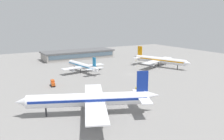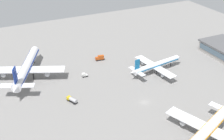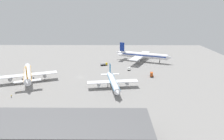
% 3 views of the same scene
% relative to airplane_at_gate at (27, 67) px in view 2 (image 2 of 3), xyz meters
% --- Properties ---
extents(ground, '(288.00, 288.00, 0.00)m').
position_rel_airplane_at_gate_xyz_m(ground, '(-51.67, -48.71, -6.17)').
color(ground, gray).
extents(airplane_at_gate, '(52.72, 43.65, 16.96)m').
position_rel_airplane_at_gate_xyz_m(airplane_at_gate, '(0.00, 0.00, 0.00)').
color(airplane_at_gate, white).
rests_on(airplane_at_gate, ground).
extents(airplane_taxiing, '(38.83, 47.06, 14.95)m').
position_rel_airplane_at_gate_xyz_m(airplane_taxiing, '(-86.27, -57.96, -0.73)').
color(airplane_taxiing, white).
rests_on(airplane_taxiing, ground).
extents(airplane_distant, '(32.61, 40.33, 12.29)m').
position_rel_airplane_at_gate_xyz_m(airplane_distant, '(-27.21, -71.56, -1.70)').
color(airplane_distant, white).
rests_on(airplane_distant, ground).
extents(catering_truck, '(2.95, 5.84, 3.30)m').
position_rel_airplane_at_gate_xyz_m(catering_truck, '(1.33, -46.81, -4.47)').
color(catering_truck, black).
rests_on(catering_truck, ground).
extents(fuel_truck, '(6.51, 4.42, 2.50)m').
position_rel_airplane_at_gate_xyz_m(fuel_truck, '(-35.53, -15.49, -4.78)').
color(fuel_truck, black).
rests_on(fuel_truck, ground).
extents(baggage_tug, '(2.45, 3.35, 2.30)m').
position_rel_airplane_at_gate_xyz_m(baggage_tug, '(-14.37, -30.03, -5.01)').
color(baggage_tug, black).
rests_on(baggage_tug, ground).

